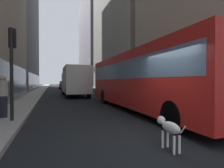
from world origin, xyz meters
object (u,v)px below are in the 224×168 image
at_px(traffic_light_near, 12,58).
at_px(car_yellow_taxi, 68,87).
at_px(box_truck, 75,81).
at_px(pedestrian_in_coat, 3,96).
at_px(pedestrian_with_handbag, 0,93).
at_px(transit_bus, 142,78).
at_px(car_blue_hatchback, 75,85).
at_px(dalmatian_dog, 169,128).
at_px(car_red_coupe, 64,85).

bearing_deg(traffic_light_near, car_yellow_taxi, 79.26).
bearing_deg(box_truck, pedestrian_in_coat, -110.36).
relative_size(box_truck, pedestrian_with_handbag, 4.44).
height_order(transit_bus, box_truck, same).
relative_size(car_blue_hatchback, dalmatian_dog, 4.47).
distance_m(car_red_coupe, traffic_light_near, 30.48).
distance_m(transit_bus, pedestrian_in_coat, 6.62).
height_order(car_yellow_taxi, pedestrian_with_handbag, pedestrian_with_handbag).
bearing_deg(car_blue_hatchback, traffic_light_near, -101.07).
bearing_deg(transit_bus, dalmatian_dog, -111.90).
bearing_deg(car_blue_hatchback, box_truck, -97.06).
relative_size(car_red_coupe, traffic_light_near, 1.26).
bearing_deg(car_blue_hatchback, dalmatian_dog, -93.46).
xyz_separation_m(car_blue_hatchback, dalmatian_dog, (-2.12, -35.14, -0.31)).
bearing_deg(car_red_coupe, pedestrian_with_handbag, -99.47).
xyz_separation_m(car_red_coupe, dalmatian_dog, (0.28, -34.17, -0.31)).
relative_size(pedestrian_with_handbag, traffic_light_near, 0.50).
xyz_separation_m(car_yellow_taxi, car_blue_hatchback, (2.40, 11.67, -0.00)).
bearing_deg(pedestrian_in_coat, traffic_light_near, -56.41).
bearing_deg(car_red_coupe, pedestrian_in_coat, -97.97).
distance_m(car_red_coupe, car_yellow_taxi, 10.70).
bearing_deg(car_blue_hatchback, transit_bus, -90.00).
bearing_deg(pedestrian_with_handbag, box_truck, 63.81).
xyz_separation_m(dalmatian_dog, pedestrian_with_handbag, (-4.92, 6.32, 0.50)).
bearing_deg(transit_bus, car_blue_hatchback, 90.00).
bearing_deg(dalmatian_dog, car_red_coupe, 90.46).
bearing_deg(traffic_light_near, car_red_coupe, 83.02).
xyz_separation_m(car_yellow_taxi, dalmatian_dog, (0.28, -23.47, -0.31)).
relative_size(transit_bus, car_blue_hatchback, 2.68).
xyz_separation_m(box_truck, pedestrian_with_handbag, (-4.65, -9.45, -0.65)).
relative_size(car_red_coupe, car_yellow_taxi, 0.99).
distance_m(car_blue_hatchback, box_truck, 19.54).
relative_size(car_blue_hatchback, box_truck, 0.57).
height_order(car_blue_hatchback, pedestrian_with_handbag, pedestrian_with_handbag).
bearing_deg(transit_bus, car_yellow_taxi, 97.52).
relative_size(transit_bus, pedestrian_in_coat, 6.82).
xyz_separation_m(transit_bus, traffic_light_near, (-6.10, -1.32, 0.66)).
bearing_deg(traffic_light_near, box_truck, 72.60).
distance_m(dalmatian_dog, pedestrian_with_handbag, 8.03).
bearing_deg(dalmatian_dog, car_yellow_taxi, 90.67).
distance_m(car_blue_hatchback, dalmatian_dog, 35.20).
xyz_separation_m(car_yellow_taxi, box_truck, (0.00, -7.70, 0.85)).
xyz_separation_m(dalmatian_dog, pedestrian_in_coat, (-4.41, 4.62, 0.50)).
bearing_deg(pedestrian_in_coat, car_blue_hatchback, 77.91).
xyz_separation_m(car_blue_hatchback, pedestrian_in_coat, (-6.54, -30.52, 0.19)).
relative_size(box_truck, pedestrian_in_coat, 4.44).
xyz_separation_m(car_blue_hatchback, traffic_light_near, (-6.10, -31.18, 1.61)).
relative_size(dalmatian_dog, pedestrian_in_coat, 0.57).
distance_m(car_blue_hatchback, traffic_light_near, 31.81).
distance_m(car_red_coupe, box_truck, 18.43).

